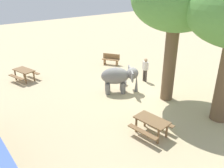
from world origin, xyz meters
TOP-DOWN VIEW (x-y plane):
  - ground_plane at (0.00, 0.00)m, footprint 60.00×60.00m
  - elephant at (0.55, 0.78)m, footprint 2.01×2.19m
  - person_handler at (0.77, -1.69)m, footprint 0.51×0.32m
  - shade_tree_secondary at (-1.83, -0.83)m, footprint 4.72×4.32m
  - wooden_bench at (4.91, -2.00)m, footprint 1.39×1.11m
  - picnic_table_near at (-3.70, 2.45)m, footprint 1.66×1.64m
  - picnic_table_far at (5.94, 4.71)m, footprint 1.83×1.82m
  - feed_bucket at (1.16, -0.15)m, footprint 0.36×0.36m

SIDE VIEW (x-z plane):
  - ground_plane at x=0.00m, z-range 0.00..0.00m
  - feed_bucket at x=1.16m, z-range 0.00..0.32m
  - wooden_bench at x=4.91m, z-range 0.03..0.91m
  - picnic_table_near at x=-3.70m, z-range 0.20..0.98m
  - picnic_table_far at x=5.94m, z-range 0.20..0.98m
  - person_handler at x=0.77m, z-range 0.14..1.76m
  - elephant at x=0.55m, z-range 0.22..1.81m
  - shade_tree_secondary at x=-1.83m, z-range 1.85..9.07m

